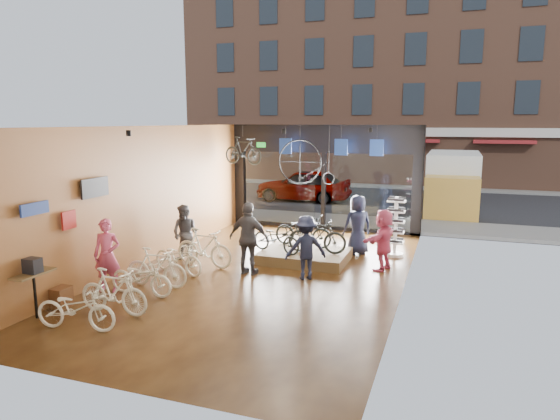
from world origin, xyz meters
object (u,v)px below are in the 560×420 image
at_px(display_bike_mid, 317,236).
at_px(hung_bike, 243,151).
at_px(floor_bike_3, 156,267).
at_px(customer_0, 107,255).
at_px(floor_bike_0, 76,308).
at_px(floor_bike_2, 141,277).
at_px(floor_bike_5, 204,248).
at_px(display_bike_right, 303,231).
at_px(display_bike_left, 276,238).
at_px(floor_bike_1, 114,292).
at_px(customer_2, 249,239).
at_px(customer_4, 357,225).
at_px(street_car, 303,185).
at_px(sunglasses_rack, 395,227).
at_px(customer_1, 185,234).
at_px(customer_3, 306,248).
at_px(floor_bike_4, 178,257).
at_px(customer_5, 383,240).
at_px(display_platform, 305,256).
at_px(penny_farthing, 309,164).

xyz_separation_m(display_bike_mid, hung_bike, (-3.41, 2.79, 2.13)).
xyz_separation_m(floor_bike_3, customer_0, (-0.90, -0.62, 0.38)).
height_order(floor_bike_0, floor_bike_2, floor_bike_0).
xyz_separation_m(floor_bike_5, display_bike_right, (2.24, 1.91, 0.24)).
bearing_deg(customer_0, display_bike_left, 35.12).
height_order(floor_bike_1, floor_bike_2, floor_bike_1).
bearing_deg(customer_2, customer_4, -123.71).
xyz_separation_m(street_car, sunglasses_rack, (5.51, -9.06, 0.09)).
distance_m(display_bike_right, customer_0, 5.60).
height_order(floor_bike_1, customer_1, customer_1).
bearing_deg(floor_bike_3, floor_bike_2, 176.40).
distance_m(display_bike_left, customer_3, 1.64).
bearing_deg(floor_bike_4, street_car, 16.87).
bearing_deg(floor_bike_4, floor_bike_3, -161.37).
bearing_deg(customer_4, customer_0, 11.83).
xyz_separation_m(floor_bike_1, sunglasses_rack, (4.93, 6.49, 0.40)).
bearing_deg(floor_bike_1, customer_2, -24.70).
relative_size(floor_bike_4, customer_5, 1.00).
xyz_separation_m(floor_bike_1, customer_0, (-1.02, 1.14, 0.38)).
height_order(customer_0, sunglasses_rack, sunglasses_rack).
height_order(floor_bike_3, customer_5, customer_5).
xyz_separation_m(floor_bike_1, customer_4, (3.84, 6.32, 0.41)).
bearing_deg(hung_bike, customer_3, -124.37).
bearing_deg(customer_2, display_bike_mid, -128.26).
bearing_deg(display_bike_right, customer_1, 126.05).
distance_m(floor_bike_3, customer_4, 6.05).
relative_size(floor_bike_4, sunglasses_rack, 0.93).
bearing_deg(floor_bike_1, customer_5, -44.15).
height_order(floor_bike_2, floor_bike_5, floor_bike_5).
bearing_deg(customer_5, floor_bike_0, -22.86).
height_order(floor_bike_1, customer_3, customer_3).
xyz_separation_m(floor_bike_5, hung_bike, (-0.58, 4.07, 2.40)).
bearing_deg(floor_bike_4, customer_1, 34.93).
xyz_separation_m(street_car, hung_bike, (0.14, -7.80, 2.13)).
xyz_separation_m(floor_bike_0, floor_bike_5, (0.31, 4.57, 0.10)).
distance_m(floor_bike_0, display_bike_mid, 6.65).
relative_size(floor_bike_5, sunglasses_rack, 1.00).
xyz_separation_m(display_platform, customer_0, (-3.61, -3.92, 0.71)).
distance_m(floor_bike_4, penny_farthing, 6.12).
bearing_deg(street_car, hung_bike, 1.04).
distance_m(floor_bike_5, display_bike_left, 2.01).
distance_m(floor_bike_2, display_platform, 4.76).
relative_size(floor_bike_0, display_bike_right, 0.92).
bearing_deg(hung_bike, display_bike_right, -111.62).
bearing_deg(customer_0, floor_bike_4, 49.05).
distance_m(customer_0, penny_farthing, 7.85).
distance_m(floor_bike_0, customer_2, 4.70).
bearing_deg(customer_4, display_bike_mid, 22.43).
bearing_deg(floor_bike_0, penny_farthing, -19.90).
height_order(floor_bike_2, customer_3, customer_3).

